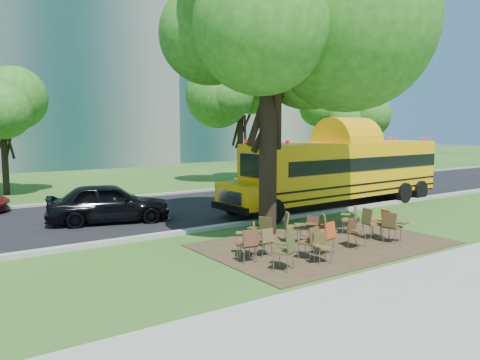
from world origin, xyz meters
TOP-DOWN VIEW (x-y plane):
  - ground at (0.00, 0.00)m, footprint 160.00×160.00m
  - sidewalk at (0.00, -5.00)m, footprint 60.00×4.00m
  - dirt_patch at (1.00, -0.50)m, footprint 7.00×4.50m
  - asphalt_road at (0.00, 7.00)m, footprint 80.00×8.00m
  - kerb_near at (0.00, 3.00)m, footprint 80.00×0.25m
  - kerb_far at (0.00, 11.10)m, footprint 80.00×0.25m
  - building_right at (24.00, 38.00)m, footprint 30.00×16.00m
  - bg_tree_2 at (-5.00, 16.00)m, footprint 4.80×4.80m
  - bg_tree_3 at (8.00, 14.00)m, footprint 5.60×5.60m
  - bg_tree_4 at (16.00, 13.00)m, footprint 5.00×5.00m
  - main_tree at (0.45, 1.50)m, footprint 7.20×7.20m
  - school_bus at (6.58, 3.99)m, footprint 11.32×3.04m
  - chair_0 at (-1.57, -1.81)m, footprint 0.61×0.73m
  - chair_1 at (-1.92, -0.80)m, footprint 0.62×0.52m
  - chair_2 at (-0.46, -1.43)m, footprint 0.59×0.64m
  - chair_3 at (-0.44, -1.82)m, footprint 0.62×0.48m
  - chair_4 at (0.16, -1.39)m, footprint 0.63×0.65m
  - chair_5 at (1.39, -1.27)m, footprint 0.55×0.52m
  - chair_6 at (2.94, -0.97)m, footprint 0.52×0.66m
  - chair_7 at (2.69, -1.53)m, footprint 0.64×0.63m
  - chair_8 at (-1.62, -0.41)m, footprint 0.63×0.80m
  - chair_9 at (-0.65, 0.33)m, footprint 0.66×0.58m
  - chair_10 at (0.27, 0.15)m, footprint 0.61×0.77m
  - chair_11 at (0.68, -0.60)m, footprint 0.63×0.80m
  - chair_12 at (2.53, -0.90)m, footprint 0.57×0.72m
  - chair_13 at (2.57, -0.07)m, footprint 0.62×0.78m
  - chair_14 at (-1.25, -0.59)m, footprint 0.50×0.46m
  - chair_15 at (0.85, -0.26)m, footprint 0.62×0.57m
  - black_car at (-3.10, 6.06)m, footprint 4.53×2.77m

SIDE VIEW (x-z plane):
  - ground at x=0.00m, z-range 0.00..0.00m
  - dirt_patch at x=1.00m, z-range 0.00..0.03m
  - sidewalk at x=0.00m, z-range 0.00..0.04m
  - asphalt_road at x=0.00m, z-range 0.00..0.04m
  - kerb_near at x=0.00m, z-range 0.00..0.14m
  - kerb_far at x=0.00m, z-range 0.00..0.14m
  - chair_14 at x=-1.25m, z-range 0.09..0.87m
  - chair_3 at x=-0.44m, z-range 0.09..0.88m
  - chair_5 at x=1.39m, z-range 0.10..0.93m
  - chair_15 at x=0.85m, z-range 0.10..0.94m
  - chair_9 at x=-0.65m, z-range 0.10..0.94m
  - chair_2 at x=-0.46m, z-range 0.10..0.97m
  - chair_1 at x=-1.92m, z-range 0.10..0.98m
  - chair_6 at x=2.94m, z-range 0.11..1.00m
  - chair_0 at x=-1.57m, z-range 0.11..1.00m
  - chair_10 at x=0.27m, z-range 0.11..1.03m
  - chair_4 at x=0.16m, z-range 0.11..1.03m
  - chair_13 at x=2.57m, z-range 0.11..1.04m
  - chair_7 at x=2.69m, z-range 0.11..1.04m
  - chair_8 at x=-1.62m, z-range 0.11..1.05m
  - chair_11 at x=0.68m, z-range 0.11..1.05m
  - chair_12 at x=2.53m, z-range 0.11..1.08m
  - black_car at x=-3.10m, z-range 0.00..1.44m
  - school_bus at x=6.58m, z-range 0.22..2.96m
  - bg_tree_2 at x=-5.00m, z-range 0.90..7.52m
  - bg_tree_4 at x=16.00m, z-range 0.92..7.77m
  - bg_tree_3 at x=8.00m, z-range 1.11..8.95m
  - main_tree at x=0.45m, z-range 1.28..11.07m
  - building_right at x=24.00m, z-range 0.00..25.00m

